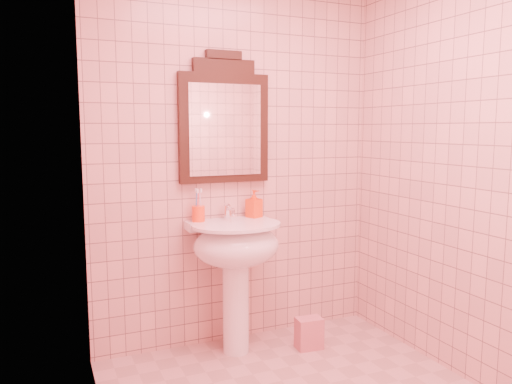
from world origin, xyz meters
name	(u,v)px	position (x,y,z in m)	size (l,w,h in m)	color
back_wall	(238,160)	(0.00, 1.10, 1.25)	(2.00, 0.02, 2.50)	#CA988D
pedestal_sink	(236,254)	(-0.10, 0.87, 0.66)	(0.58, 0.58, 0.86)	white
faucet	(228,211)	(-0.10, 1.01, 0.92)	(0.04, 0.16, 0.11)	white
mirror	(224,122)	(-0.10, 1.07, 1.50)	(0.61, 0.06, 0.86)	black
toothbrush_cup	(198,214)	(-0.30, 1.02, 0.92)	(0.08, 0.08, 0.19)	#FF3F15
soap_dispenser	(254,204)	(0.09, 1.02, 0.96)	(0.09, 0.09, 0.19)	#ED4414
towel	(309,333)	(0.36, 0.73, 0.10)	(0.17, 0.11, 0.21)	#D47C84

